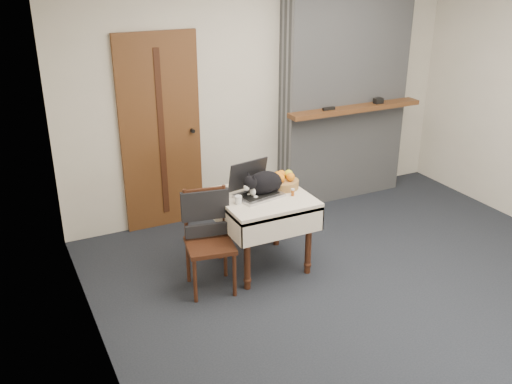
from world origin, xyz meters
The scene contains 12 objects.
ground centered at (0.00, 0.00, 0.00)m, with size 4.50×4.50×0.00m, color black.
room_shell centered at (0.00, 0.46, 1.76)m, with size 4.52×4.01×2.61m.
door centered at (-1.20, 1.97, 1.00)m, with size 0.82×0.10×2.00m.
chimney centered at (0.90, 1.85, 1.30)m, with size 1.62×0.48×2.60m.
side_table centered at (-0.67, 0.74, 0.59)m, with size 0.78×0.78×0.70m.
laptop centered at (-0.73, 0.80, 0.77)m, with size 0.45×0.40×0.29m.
cat centered at (-0.64, 0.77, 0.80)m, with size 0.51×0.29×0.24m.
cream_jar centered at (-0.94, 0.68, 0.74)m, with size 0.06×0.06×0.07m, color silver.
pill_bottle centered at (-0.44, 0.62, 0.73)m, with size 0.03×0.03×0.07m.
fruit_basket centered at (-0.42, 0.82, 0.76)m, with size 0.27×0.27×0.15m.
desk_clutter centered at (-0.50, 0.79, 0.70)m, with size 0.14×0.02×0.01m, color black.
chair centered at (-1.23, 0.67, 0.56)m, with size 0.46×0.45×0.88m.
Camera 1 is at (-2.76, -3.37, 2.68)m, focal length 40.00 mm.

